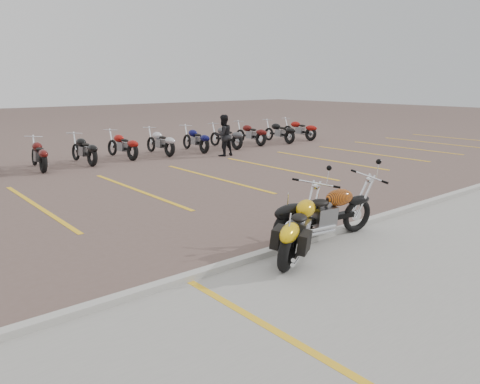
# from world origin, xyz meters

# --- Properties ---
(ground) EXTENTS (100.00, 100.00, 0.00)m
(ground) POSITION_xyz_m (0.00, 0.00, 0.00)
(ground) COLOR brown
(ground) RESTS_ON ground
(concrete_apron) EXTENTS (60.00, 5.00, 0.01)m
(concrete_apron) POSITION_xyz_m (0.00, -4.50, 0.01)
(concrete_apron) COLOR #9E9B93
(concrete_apron) RESTS_ON ground
(curb) EXTENTS (60.00, 0.18, 0.12)m
(curb) POSITION_xyz_m (0.00, -2.00, 0.06)
(curb) COLOR #ADAAA3
(curb) RESTS_ON ground
(parking_stripes) EXTENTS (38.00, 5.50, 0.01)m
(parking_stripes) POSITION_xyz_m (0.00, 4.00, 0.00)
(parking_stripes) COLOR gold
(parking_stripes) RESTS_ON ground
(apron_stripe) EXTENTS (0.12, 5.00, 0.00)m
(apron_stripe) POSITION_xyz_m (-2.30, -4.50, 0.01)
(apron_stripe) COLOR gold
(apron_stripe) RESTS_ON concrete_apron
(yellow_cruiser) EXTENTS (2.03, 1.26, 0.93)m
(yellow_cruiser) POSITION_xyz_m (-0.23, -2.30, 0.46)
(yellow_cruiser) COLOR black
(yellow_cruiser) RESTS_ON ground
(flame_cruiser) EXTENTS (2.37, 0.54, 0.98)m
(flame_cruiser) POSITION_xyz_m (0.75, -2.02, 0.49)
(flame_cruiser) COLOR black
(flame_cruiser) RESTS_ON ground
(person_b) EXTENTS (0.82, 0.64, 1.67)m
(person_b) POSITION_xyz_m (5.65, 7.41, 0.84)
(person_b) COLOR black
(person_b) RESTS_ON ground
(bg_bike_row) EXTENTS (22.12, 2.01, 1.10)m
(bg_bike_row) POSITION_xyz_m (1.34, 9.34, 0.55)
(bg_bike_row) COLOR black
(bg_bike_row) RESTS_ON ground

